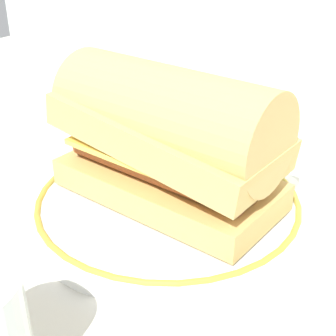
% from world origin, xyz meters
% --- Properties ---
extents(ground_plane, '(1.50, 1.50, 0.00)m').
position_xyz_m(ground_plane, '(0.00, 0.00, 0.00)').
color(ground_plane, beige).
extents(plate, '(0.27, 0.27, 0.01)m').
position_xyz_m(plate, '(-0.02, 0.01, 0.01)').
color(plate, white).
rests_on(plate, ground_plane).
extents(sausage_sandwich, '(0.22, 0.12, 0.13)m').
position_xyz_m(sausage_sandwich, '(-0.02, 0.01, 0.08)').
color(sausage_sandwich, tan).
rests_on(sausage_sandwich, plate).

